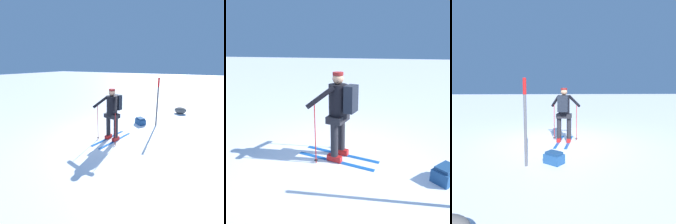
% 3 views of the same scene
% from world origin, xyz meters
% --- Properties ---
extents(ground_plane, '(80.00, 80.00, 0.00)m').
position_xyz_m(ground_plane, '(0.00, 0.00, 0.00)').
color(ground_plane, white).
extents(skier, '(1.01, 1.72, 1.78)m').
position_xyz_m(skier, '(-0.12, 0.01, 1.04)').
color(skier, '#144C9E').
rests_on(skier, ground_plane).
extents(dropped_backpack, '(0.53, 0.52, 0.29)m').
position_xyz_m(dropped_backpack, '(0.22, 1.98, 0.14)').
color(dropped_backpack, navy).
rests_on(dropped_backpack, ground_plane).
extents(trail_marker, '(0.08, 0.08, 2.03)m').
position_xyz_m(trail_marker, '(0.86, 2.12, 1.17)').
color(trail_marker, '#4C4C51').
rests_on(trail_marker, ground_plane).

